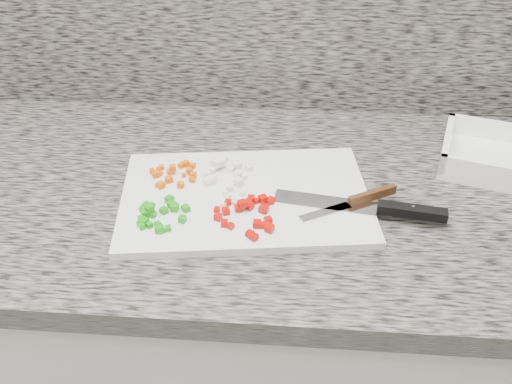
# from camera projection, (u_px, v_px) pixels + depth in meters

# --- Properties ---
(cabinet) EXTENTS (3.92, 0.62, 0.86)m
(cabinet) POSITION_uv_depth(u_px,v_px,m) (224.00, 353.00, 1.29)
(cabinet) COLOR beige
(cabinet) RESTS_ON ground
(countertop) EXTENTS (3.96, 0.64, 0.04)m
(countertop) POSITION_uv_depth(u_px,v_px,m) (215.00, 192.00, 1.03)
(countertop) COLOR #625D56
(countertop) RESTS_ON cabinet
(cutting_board) EXTENTS (0.45, 0.33, 0.01)m
(cutting_board) POSITION_uv_depth(u_px,v_px,m) (245.00, 197.00, 0.97)
(cutting_board) COLOR silver
(cutting_board) RESTS_ON countertop
(carrot_pile) EXTENTS (0.09, 0.09, 0.02)m
(carrot_pile) POSITION_uv_depth(u_px,v_px,m) (173.00, 174.00, 1.00)
(carrot_pile) COLOR #D55204
(carrot_pile) RESTS_ON cutting_board
(onion_pile) EXTENTS (0.08, 0.11, 0.02)m
(onion_pile) POSITION_uv_depth(u_px,v_px,m) (225.00, 169.00, 1.01)
(onion_pile) COLOR silver
(onion_pile) RESTS_ON cutting_board
(green_pepper_pile) EXTENTS (0.08, 0.09, 0.02)m
(green_pepper_pile) POSITION_uv_depth(u_px,v_px,m) (160.00, 214.00, 0.91)
(green_pepper_pile) COLOR #19890C
(green_pepper_pile) RESTS_ON cutting_board
(red_pepper_pile) EXTENTS (0.10, 0.11, 0.02)m
(red_pepper_pile) POSITION_uv_depth(u_px,v_px,m) (251.00, 212.00, 0.91)
(red_pepper_pile) COLOR #B40802
(red_pepper_pile) RESTS_ON cutting_board
(garlic_pile) EXTENTS (0.04, 0.04, 0.01)m
(garlic_pile) POSITION_uv_depth(u_px,v_px,m) (232.00, 198.00, 0.95)
(garlic_pile) COLOR beige
(garlic_pile) RESTS_ON cutting_board
(chef_knife) EXTENTS (0.28, 0.07, 0.02)m
(chef_knife) POSITION_uv_depth(u_px,v_px,m) (382.00, 208.00, 0.92)
(chef_knife) COLOR silver
(chef_knife) RESTS_ON cutting_board
(paring_knife) EXTENTS (0.16, 0.10, 0.02)m
(paring_knife) POSITION_uv_depth(u_px,v_px,m) (361.00, 199.00, 0.94)
(paring_knife) COLOR silver
(paring_knife) RESTS_ON cutting_board
(tray) EXTENTS (0.28, 0.23, 0.05)m
(tray) POSITION_uv_depth(u_px,v_px,m) (509.00, 160.00, 1.04)
(tray) COLOR white
(tray) RESTS_ON countertop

